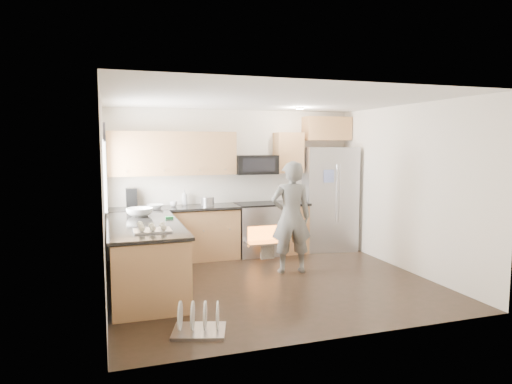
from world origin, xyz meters
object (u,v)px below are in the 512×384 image
object	(u,v)px
refrigerator	(328,198)
person	(291,217)
stove_range	(257,217)
dish_rack	(199,324)

from	to	relation	value
refrigerator	person	distance (m)	1.82
refrigerator	person	xyz separation A→B (m)	(-1.29, -1.28, -0.10)
stove_range	person	size ratio (longest dim) A/B	1.03
stove_range	dish_rack	bearing A→B (deg)	-118.43
refrigerator	dish_rack	distance (m)	4.48
dish_rack	person	bearing A→B (deg)	45.41
refrigerator	person	bearing A→B (deg)	-125.38
stove_range	person	distance (m)	1.29
stove_range	dish_rack	xyz separation A→B (m)	(-1.68, -3.10, -0.59)
person	dish_rack	bearing A→B (deg)	54.43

